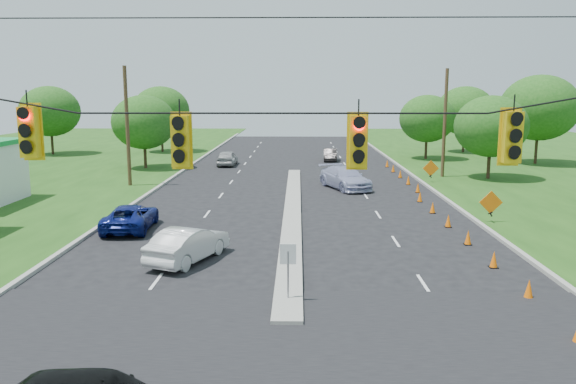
{
  "coord_description": "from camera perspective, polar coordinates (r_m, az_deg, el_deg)",
  "views": [
    {
      "loc": [
        0.32,
        -12.04,
        6.98
      ],
      "look_at": [
        -0.1,
        11.69,
        2.8
      ],
      "focal_mm": 35.0,
      "sensor_mm": 36.0,
      "label": 1
    }
  ],
  "objects": [
    {
      "name": "curb_left",
      "position": [
        43.87,
        -12.73,
        0.59
      ],
      "size": [
        0.25,
        110.0,
        0.16
      ],
      "primitive_type": "cube",
      "color": "gray",
      "rests_on": "ground"
    },
    {
      "name": "curb_right",
      "position": [
        43.72,
        13.94,
        0.51
      ],
      "size": [
        0.25,
        110.0,
        0.16
      ],
      "primitive_type": "cube",
      "color": "gray",
      "rests_on": "ground"
    },
    {
      "name": "median",
      "position": [
        33.77,
        0.46,
        -1.94
      ],
      "size": [
        1.0,
        34.0,
        0.18
      ],
      "primitive_type": "cube",
      "color": "gray",
      "rests_on": "ground"
    },
    {
      "name": "median_sign",
      "position": [
        18.87,
        0.0,
        -7.02
      ],
      "size": [
        0.55,
        0.06,
        2.05
      ],
      "color": "gray",
      "rests_on": "ground"
    },
    {
      "name": "signal_span",
      "position": [
        11.22,
        -0.9,
        -0.33
      ],
      "size": [
        25.6,
        0.32,
        9.0
      ],
      "color": "#422D1C",
      "rests_on": "ground"
    },
    {
      "name": "utility_pole_far_left",
      "position": [
        44.02,
        -16.01,
        6.38
      ],
      "size": [
        0.28,
        0.28,
        9.0
      ],
      "primitive_type": "cylinder",
      "color": "#422D1C",
      "rests_on": "ground"
    },
    {
      "name": "utility_pole_far_right",
      "position": [
        48.65,
        15.63,
        6.71
      ],
      "size": [
        0.28,
        0.28,
        9.0
      ],
      "primitive_type": "cylinder",
      "color": "#422D1C",
      "rests_on": "ground"
    },
    {
      "name": "cone_1",
      "position": [
        21.23,
        23.27,
        -9.05
      ],
      "size": [
        0.32,
        0.32,
        0.7
      ],
      "primitive_type": "cone",
      "color": "#FF6807",
      "rests_on": "ground"
    },
    {
      "name": "cone_2",
      "position": [
        24.35,
        20.18,
        -6.44
      ],
      "size": [
        0.32,
        0.32,
        0.7
      ],
      "primitive_type": "cone",
      "color": "#FF6807",
      "rests_on": "ground"
    },
    {
      "name": "cone_3",
      "position": [
        27.56,
        17.83,
        -4.42
      ],
      "size": [
        0.32,
        0.32,
        0.7
      ],
      "primitive_type": "cone",
      "color": "#FF6807",
      "rests_on": "ground"
    },
    {
      "name": "cone_4",
      "position": [
        30.83,
        15.97,
        -2.82
      ],
      "size": [
        0.32,
        0.32,
        0.7
      ],
      "primitive_type": "cone",
      "color": "#FF6807",
      "rests_on": "ground"
    },
    {
      "name": "cone_5",
      "position": [
        34.14,
        14.48,
        -1.53
      ],
      "size": [
        0.32,
        0.32,
        0.7
      ],
      "primitive_type": "cone",
      "color": "#FF6807",
      "rests_on": "ground"
    },
    {
      "name": "cone_6",
      "position": [
        37.49,
        13.26,
        -0.46
      ],
      "size": [
        0.32,
        0.32,
        0.7
      ],
      "primitive_type": "cone",
      "color": "#FF6807",
      "rests_on": "ground"
    },
    {
      "name": "cone_7",
      "position": [
        40.99,
        13.06,
        0.43
      ],
      "size": [
        0.32,
        0.32,
        0.7
      ],
      "primitive_type": "cone",
      "color": "#FF6807",
      "rests_on": "ground"
    },
    {
      "name": "cone_8",
      "position": [
        44.38,
        12.13,
        1.18
      ],
      "size": [
        0.32,
        0.32,
        0.7
      ],
      "primitive_type": "cone",
      "color": "#FF6807",
      "rests_on": "ground"
    },
    {
      "name": "cone_9",
      "position": [
        47.78,
        11.34,
        1.82
      ],
      "size": [
        0.32,
        0.32,
        0.7
      ],
      "primitive_type": "cone",
      "color": "#FF6807",
      "rests_on": "ground"
    },
    {
      "name": "cone_10",
      "position": [
        51.19,
        10.65,
        2.38
      ],
      "size": [
        0.32,
        0.32,
        0.7
      ],
      "primitive_type": "cone",
      "color": "#FF6807",
      "rests_on": "ground"
    },
    {
      "name": "cone_11",
      "position": [
        54.62,
        10.04,
        2.87
      ],
      "size": [
        0.32,
        0.32,
        0.7
      ],
      "primitive_type": "cone",
      "color": "#FF6807",
      "rests_on": "ground"
    },
    {
      "name": "work_sign_1",
      "position": [
        32.35,
        19.91,
        -1.1
      ],
      "size": [
        1.27,
        0.58,
        1.37
      ],
      "color": "black",
      "rests_on": "ground"
    },
    {
      "name": "work_sign_2",
      "position": [
        45.65,
        14.3,
        2.27
      ],
      "size": [
        1.27,
        0.58,
        1.37
      ],
      "color": "black",
      "rests_on": "ground"
    },
    {
      "name": "tree_4",
      "position": [
        70.05,
        -23.03,
        7.55
      ],
      "size": [
        6.72,
        6.72,
        7.84
      ],
      "color": "black",
      "rests_on": "ground"
    },
    {
      "name": "tree_5",
      "position": [
        54.04,
        -14.45,
        6.88
      ],
      "size": [
        5.88,
        5.88,
        6.86
      ],
      "color": "black",
      "rests_on": "ground"
    },
    {
      "name": "tree_6",
      "position": [
        69.02,
        -12.78,
        8.07
      ],
      "size": [
        6.72,
        6.72,
        7.84
      ],
      "color": "black",
      "rests_on": "ground"
    },
    {
      "name": "tree_9",
      "position": [
        48.7,
        19.93,
        6.29
      ],
      "size": [
        5.88,
        5.88,
        6.86
      ],
      "color": "black",
      "rests_on": "ground"
    },
    {
      "name": "tree_10",
      "position": [
        60.85,
        24.17,
        7.81
      ],
      "size": [
        7.56,
        7.56,
        8.82
      ],
      "color": "black",
      "rests_on": "ground"
    },
    {
      "name": "tree_11",
      "position": [
        69.89,
        17.55,
        7.88
      ],
      "size": [
        6.72,
        6.72,
        7.84
      ],
      "color": "black",
      "rests_on": "ground"
    },
    {
      "name": "tree_12",
      "position": [
        61.63,
        13.96,
        7.25
      ],
      "size": [
        5.88,
        5.88,
        6.86
      ],
      "color": "black",
      "rests_on": "ground"
    },
    {
      "name": "white_sedan",
      "position": [
        24.04,
        -10.09,
        -5.23
      ],
      "size": [
        3.08,
        4.7,
        1.46
      ],
      "primitive_type": "imported",
      "rotation": [
        0.0,
        0.0,
        2.76
      ],
      "color": "silver",
      "rests_on": "ground"
    },
    {
      "name": "blue_pickup",
      "position": [
        30.19,
        -15.69,
        -2.46
      ],
      "size": [
        2.42,
        4.87,
        1.33
      ],
      "primitive_type": "imported",
      "rotation": [
        0.0,
        0.0,
        3.19
      ],
      "color": "navy",
      "rests_on": "ground"
    },
    {
      "name": "silver_car_far",
      "position": [
        41.78,
        5.82,
        1.44
      ],
      "size": [
        4.14,
        6.0,
        1.61
      ],
      "primitive_type": "imported",
      "rotation": [
        0.0,
        0.0,
        0.37
      ],
      "color": "#A1A3C6",
      "rests_on": "ground"
    },
    {
      "name": "silver_car_oncoming",
      "position": [
        55.35,
        -6.19,
        3.47
      ],
      "size": [
        1.81,
        4.38,
        1.49
      ],
      "primitive_type": "imported",
      "rotation": [
        0.0,
        0.0,
        3.13
      ],
      "color": "#A3A3A3",
      "rests_on": "ground"
    },
    {
      "name": "dark_car_receding",
      "position": [
        59.03,
        4.31,
        3.8
      ],
      "size": [
        1.51,
        3.91,
        1.27
      ],
      "primitive_type": "imported",
      "rotation": [
        0.0,
        0.0,
        -0.04
      ],
      "color": "black",
      "rests_on": "ground"
    }
  ]
}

